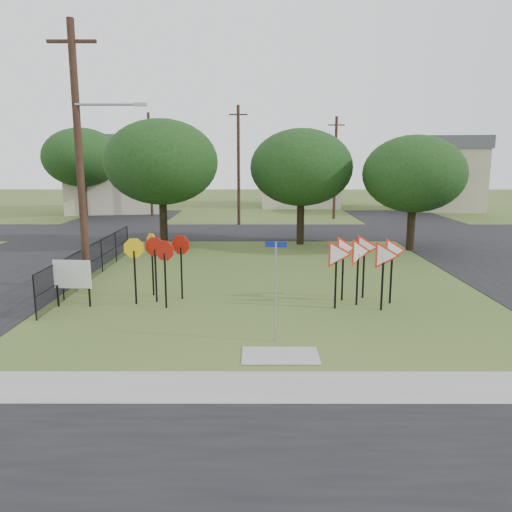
{
  "coord_description": "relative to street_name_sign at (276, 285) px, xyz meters",
  "views": [
    {
      "loc": [
        -0.62,
        -14.61,
        5.03
      ],
      "look_at": [
        -0.64,
        3.0,
        1.6
      ],
      "focal_mm": 35.0,
      "sensor_mm": 36.0,
      "label": 1
    }
  ],
  "objects": [
    {
      "name": "house_right",
      "position": [
        18.09,
        37.31,
        2.01
      ],
      "size": [
        8.3,
        8.3,
        7.2
      ],
      "color": "beige",
      "rests_on": "ground"
    },
    {
      "name": "yield_sign_cluster",
      "position": [
        3.17,
        3.67,
        0.15
      ],
      "size": [
        3.08,
        1.75,
        2.42
      ],
      "color": "black",
      "rests_on": "ground"
    },
    {
      "name": "planting_strip",
      "position": [
        0.09,
        -4.09,
        -1.63
      ],
      "size": [
        30.0,
        0.8,
        0.02
      ],
      "primitive_type": "cube",
      "color": "#3D5620",
      "rests_on": "ground"
    },
    {
      "name": "fence_run",
      "position": [
        -7.51,
        7.56,
        -0.85
      ],
      "size": [
        0.05,
        11.55,
        1.5
      ],
      "color": "black",
      "rests_on": "ground"
    },
    {
      "name": "tree_near_mid",
      "position": [
        2.09,
        16.31,
        2.9
      ],
      "size": [
        6.0,
        6.0,
        6.8
      ],
      "color": "black",
      "rests_on": "ground"
    },
    {
      "name": "tree_near_left",
      "position": [
        -5.91,
        15.31,
        3.22
      ],
      "size": [
        6.4,
        6.4,
        7.27
      ],
      "color": "black",
      "rests_on": "ground"
    },
    {
      "name": "far_pole_a",
      "position": [
        -1.91,
        25.31,
        2.96
      ],
      "size": [
        1.4,
        0.24,
        9.0
      ],
      "color": "#3C251C",
      "rests_on": "ground"
    },
    {
      "name": "info_board",
      "position": [
        -6.85,
        3.35,
        -0.55
      ],
      "size": [
        1.31,
        0.14,
        1.64
      ],
      "color": "black",
      "rests_on": "ground"
    },
    {
      "name": "street_name_sign",
      "position": [
        0.0,
        0.0,
        0.0
      ],
      "size": [
        0.58,
        0.14,
        2.83
      ],
      "color": "#999BA1",
      "rests_on": "ground"
    },
    {
      "name": "ground",
      "position": [
        0.09,
        1.31,
        -1.64
      ],
      "size": [
        140.0,
        140.0,
        0.0
      ],
      "primitive_type": "plane",
      "color": "#3D5620"
    },
    {
      "name": "utility_pole_main",
      "position": [
        -7.14,
        5.81,
        3.58
      ],
      "size": [
        3.55,
        0.33,
        10.0
      ],
      "color": "#3C251C",
      "rests_on": "ground"
    },
    {
      "name": "far_pole_b",
      "position": [
        6.09,
        29.31,
        2.71
      ],
      "size": [
        1.4,
        0.24,
        8.5
      ],
      "color": "#3C251C",
      "rests_on": "ground"
    },
    {
      "name": "tree_far_right",
      "position": [
        14.09,
        33.31,
        2.9
      ],
      "size": [
        6.0,
        6.0,
        6.8
      ],
      "color": "black",
      "rests_on": "ground"
    },
    {
      "name": "stop_sign_cluster",
      "position": [
        -4.03,
        4.0,
        0.13
      ],
      "size": [
        2.24,
        2.05,
        2.37
      ],
      "color": "black",
      "rests_on": "ground"
    },
    {
      "name": "far_pole_c",
      "position": [
        -9.91,
        31.31,
        2.96
      ],
      "size": [
        1.4,
        0.24,
        9.0
      ],
      "color": "#3C251C",
      "rests_on": "ground"
    },
    {
      "name": "house_left",
      "position": [
        -13.91,
        35.31,
        2.01
      ],
      "size": [
        10.58,
        8.88,
        7.2
      ],
      "color": "beige",
      "rests_on": "ground"
    },
    {
      "name": "curb_pad",
      "position": [
        0.09,
        -1.09,
        -1.63
      ],
      "size": [
        2.0,
        1.2,
        0.02
      ],
      "primitive_type": "cube",
      "color": "gray",
      "rests_on": "ground"
    },
    {
      "name": "tree_far_left",
      "position": [
        -15.91,
        31.31,
        3.54
      ],
      "size": [
        6.8,
        6.8,
        7.73
      ],
      "color": "black",
      "rests_on": "ground"
    },
    {
      "name": "street_right",
      "position": [
        12.09,
        11.31,
        -1.63
      ],
      "size": [
        8.0,
        50.0,
        0.02
      ],
      "primitive_type": "cube",
      "color": "black",
      "rests_on": "ground"
    },
    {
      "name": "sidewalk",
      "position": [
        0.09,
        -2.89,
        -1.63
      ],
      "size": [
        30.0,
        1.6,
        0.02
      ],
      "primitive_type": "cube",
      "color": "gray",
      "rests_on": "ground"
    },
    {
      "name": "street_far",
      "position": [
        0.09,
        21.31,
        -1.63
      ],
      "size": [
        60.0,
        8.0,
        0.02
      ],
      "primitive_type": "cube",
      "color": "black",
      "rests_on": "ground"
    },
    {
      "name": "street_left",
      "position": [
        -11.91,
        11.31,
        -1.63
      ],
      "size": [
        8.0,
        50.0,
        0.02
      ],
      "primitive_type": "cube",
      "color": "black",
      "rests_on": "ground"
    },
    {
      "name": "tree_near_right",
      "position": [
        8.09,
        14.31,
        2.59
      ],
      "size": [
        5.6,
        5.6,
        6.33
      ],
      "color": "black",
      "rests_on": "ground"
    },
    {
      "name": "house_mid",
      "position": [
        4.09,
        41.31,
        1.51
      ],
      "size": [
        8.4,
        8.4,
        6.2
      ],
      "color": "beige",
      "rests_on": "ground"
    }
  ]
}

